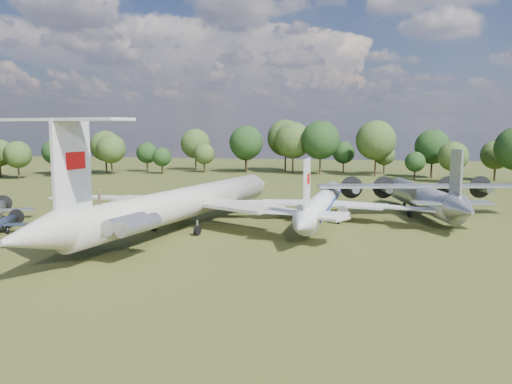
% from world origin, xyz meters
% --- Properties ---
extents(ground, '(300.00, 300.00, 0.00)m').
position_xyz_m(ground, '(0.00, 0.00, 0.00)').
color(ground, '#253B13').
rests_on(ground, ground).
extents(il62_airliner, '(58.94, 68.63, 5.79)m').
position_xyz_m(il62_airliner, '(0.14, -3.90, 2.89)').
color(il62_airliner, silver).
rests_on(il62_airliner, ground).
extents(tu104_jet, '(35.69, 45.74, 4.35)m').
position_xyz_m(tu104_jet, '(18.21, 5.42, 2.17)').
color(tu104_jet, silver).
rests_on(tu104_jet, ground).
extents(an12_transport, '(39.21, 42.23, 4.81)m').
position_xyz_m(an12_transport, '(33.59, 13.14, 2.41)').
color(an12_transport, '#ADB0B5').
rests_on(an12_transport, ground).
extents(person_on_il62, '(0.72, 0.69, 1.66)m').
position_xyz_m(person_on_il62, '(-3.99, -19.56, 6.62)').
color(person_on_il62, '#886545').
rests_on(person_on_il62, il62_airliner).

